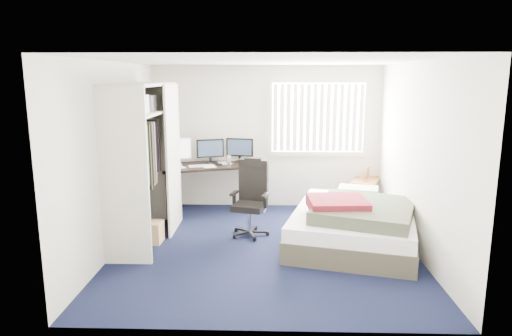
{
  "coord_description": "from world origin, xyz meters",
  "views": [
    {
      "loc": [
        0.06,
        -5.93,
        2.31
      ],
      "look_at": [
        -0.13,
        0.4,
        1.03
      ],
      "focal_mm": 32.0,
      "sensor_mm": 36.0,
      "label": 1
    }
  ],
  "objects": [
    {
      "name": "bed",
      "position": [
        1.25,
        0.21,
        0.3
      ],
      "size": [
        2.12,
        2.51,
        0.71
      ],
      "color": "#3E392C",
      "rests_on": "ground"
    },
    {
      "name": "footstool",
      "position": [
        -0.13,
        1.74,
        0.2
      ],
      "size": [
        0.34,
        0.28,
        0.26
      ],
      "color": "white",
      "rests_on": "ground"
    },
    {
      "name": "room_shell",
      "position": [
        0.0,
        0.0,
        1.51
      ],
      "size": [
        4.2,
        4.2,
        4.2
      ],
      "color": "silver",
      "rests_on": "ground"
    },
    {
      "name": "closet",
      "position": [
        -1.67,
        0.27,
        1.35
      ],
      "size": [
        0.64,
        1.84,
        2.22
      ],
      "color": "beige",
      "rests_on": "ground"
    },
    {
      "name": "window_assembly",
      "position": [
        0.9,
        2.04,
        1.6
      ],
      "size": [
        1.72,
        0.09,
        1.32
      ],
      "color": "white",
      "rests_on": "ground"
    },
    {
      "name": "pine_box",
      "position": [
        -1.65,
        0.15,
        0.15
      ],
      "size": [
        0.41,
        0.32,
        0.3
      ],
      "primitive_type": "cube",
      "rotation": [
        0.0,
        0.0,
        -0.05
      ],
      "color": "tan",
      "rests_on": "ground"
    },
    {
      "name": "nightstand",
      "position": [
        1.75,
        1.85,
        0.49
      ],
      "size": [
        0.68,
        0.91,
        0.74
      ],
      "color": "brown",
      "rests_on": "ground"
    },
    {
      "name": "desk",
      "position": [
        -0.98,
        1.75,
        0.84
      ],
      "size": [
        1.83,
        1.29,
        1.28
      ],
      "color": "black",
      "rests_on": "ground"
    },
    {
      "name": "ground",
      "position": [
        0.0,
        0.0,
        0.0
      ],
      "size": [
        4.2,
        4.2,
        0.0
      ],
      "primitive_type": "plane",
      "color": "black",
      "rests_on": "ground"
    },
    {
      "name": "office_chair",
      "position": [
        -0.21,
        0.56,
        0.43
      ],
      "size": [
        0.65,
        0.65,
        1.13
      ],
      "color": "black",
      "rests_on": "ground"
    }
  ]
}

